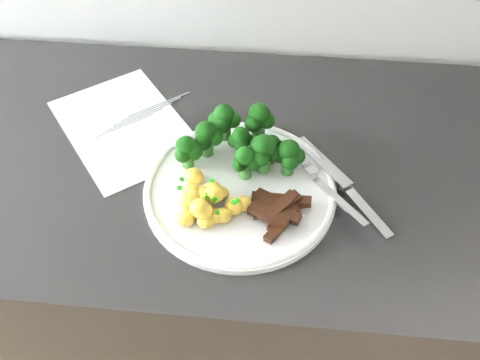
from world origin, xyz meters
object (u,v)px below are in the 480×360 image
at_px(recipe_paper, 125,126).
at_px(broccoli, 243,140).
at_px(potatoes, 204,200).
at_px(knife, 353,197).
at_px(plate, 240,189).
at_px(fork, 329,190).
at_px(counter, 228,292).
at_px(beef_strips, 278,209).

xyz_separation_m(recipe_paper, broccoli, (0.22, -0.07, 0.05)).
distance_m(potatoes, knife, 0.23).
relative_size(plate, knife, 1.52).
relative_size(fork, knife, 0.76).
bearing_deg(knife, counter, 162.12).
xyz_separation_m(potatoes, fork, (0.19, 0.05, -0.01)).
relative_size(plate, fork, 2.01).
relative_size(counter, potatoes, 20.96).
bearing_deg(counter, potatoes, -96.87).
relative_size(counter, fork, 15.73).
height_order(potatoes, beef_strips, potatoes).
bearing_deg(broccoli, fork, -23.84).
distance_m(counter, recipe_paper, 0.49).
distance_m(broccoli, beef_strips, 0.13).
xyz_separation_m(beef_strips, fork, (0.08, 0.05, -0.00)).
bearing_deg(recipe_paper, plate, -31.13).
relative_size(potatoes, beef_strips, 1.13).
bearing_deg(counter, knife, -17.88).
height_order(broccoli, fork, broccoli).
bearing_deg(potatoes, beef_strips, -0.08).
bearing_deg(potatoes, knife, 11.56).
bearing_deg(potatoes, plate, 42.69).
bearing_deg(knife, plate, -179.71).
xyz_separation_m(counter, potatoes, (-0.01, -0.12, 0.48)).
relative_size(recipe_paper, beef_strips, 3.29).
xyz_separation_m(plate, potatoes, (-0.05, -0.05, 0.02)).
xyz_separation_m(recipe_paper, beef_strips, (0.28, -0.18, 0.02)).
xyz_separation_m(beef_strips, knife, (0.12, 0.05, -0.01)).
bearing_deg(recipe_paper, potatoes, -46.29).
xyz_separation_m(broccoli, fork, (0.14, -0.06, -0.03)).
relative_size(plate, broccoli, 1.47).
bearing_deg(fork, beef_strips, -148.15).
bearing_deg(beef_strips, knife, 21.94).
bearing_deg(potatoes, recipe_paper, 133.71).
bearing_deg(knife, recipe_paper, 161.65).
xyz_separation_m(counter, recipe_paper, (-0.18, 0.06, 0.45)).
xyz_separation_m(plate, beef_strips, (0.06, -0.05, 0.01)).
height_order(counter, broccoli, broccoli).
xyz_separation_m(broccoli, beef_strips, (0.06, -0.11, -0.03)).
bearing_deg(plate, broccoli, 91.74).
bearing_deg(counter, fork, -21.00).
bearing_deg(plate, knife, 0.29).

